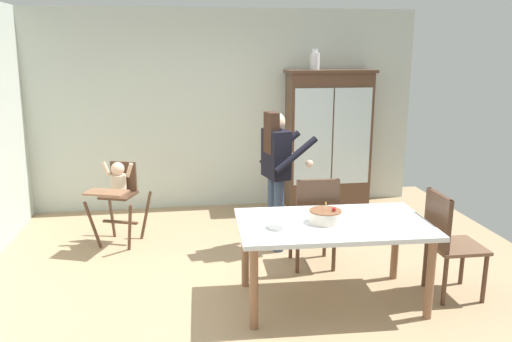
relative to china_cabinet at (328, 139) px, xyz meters
The scene contains 11 objects.
ground_plane 2.91m from the china_cabinet, 120.72° to the right, with size 6.24×6.24×0.00m, color tan.
wall_back 1.48m from the china_cabinet, 169.38° to the left, with size 5.32×0.06×2.70m, color beige.
china_cabinet is the anchor object (origin of this frame).
ceramic_vase 1.09m from the china_cabinet, behind, with size 0.13×0.13×0.27m.
high_chair_with_toddler 2.93m from the china_cabinet, 159.22° to the right, with size 0.74×0.81×0.95m.
adult_person 1.77m from the china_cabinet, 124.54° to the right, with size 0.59×0.57×1.53m.
dining_table 2.84m from the china_cabinet, 105.36° to the right, with size 1.66×0.99×0.74m.
birthday_cake 2.85m from the china_cabinet, 106.74° to the right, with size 0.28×0.28×0.19m.
serving_bowl 3.07m from the china_cabinet, 113.88° to the right, with size 0.18×0.18×0.06m, color silver.
dining_chair_far_side 2.20m from the china_cabinet, 109.49° to the right, with size 0.45×0.45×0.96m.
dining_chair_right_end 2.81m from the china_cabinet, 84.14° to the right, with size 0.45×0.45×0.96m.
Camera 1 is at (-0.61, -4.33, 2.19)m, focal length 35.63 mm.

